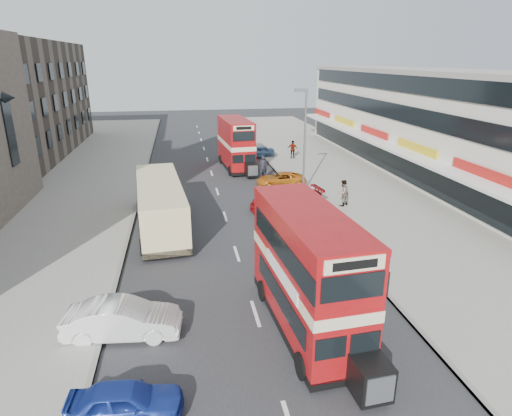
{
  "coord_description": "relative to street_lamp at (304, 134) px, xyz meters",
  "views": [
    {
      "loc": [
        -2.7,
        -13.5,
        10.15
      ],
      "look_at": [
        0.74,
        6.05,
        3.29
      ],
      "focal_mm": 30.3,
      "sensor_mm": 36.0,
      "label": 1
    }
  ],
  "objects": [
    {
      "name": "kerb_right",
      "position": [
        -0.42,
        2.0,
        -4.71
      ],
      "size": [
        0.2,
        90.0,
        0.16
      ],
      "primitive_type": "cube",
      "color": "gray",
      "rests_on": "ground"
    },
    {
      "name": "car_right_a",
      "position": [
        -2.11,
        -3.29,
        -4.03
      ],
      "size": [
        5.45,
        2.81,
        1.51
      ],
      "primitive_type": "imported",
      "rotation": [
        0.0,
        0.0,
        -1.43
      ],
      "color": "#A91015",
      "rests_on": "ground"
    },
    {
      "name": "pavement_right",
      "position": [
        5.48,
        2.0,
        -4.71
      ],
      "size": [
        12.0,
        90.0,
        0.15
      ],
      "primitive_type": "cube",
      "color": "gray",
      "rests_on": "ground"
    },
    {
      "name": "road_surface",
      "position": [
        -6.52,
        2.0,
        -4.78
      ],
      "size": [
        12.0,
        90.0,
        0.01
      ],
      "primitive_type": "cube",
      "color": "#28282B",
      "rests_on": "ground"
    },
    {
      "name": "pedestrian_near",
      "position": [
        2.0,
        -3.55,
        -3.67
      ],
      "size": [
        0.86,
        0.77,
        1.93
      ],
      "primitive_type": "imported",
      "rotation": [
        0.0,
        0.0,
        3.67
      ],
      "color": "gray",
      "rests_on": "pavement_right"
    },
    {
      "name": "cyclist",
      "position": [
        -2.22,
        4.6,
        -4.04
      ],
      "size": [
        0.68,
        1.84,
        2.22
      ],
      "rotation": [
        0.0,
        0.0,
        0.0
      ],
      "color": "gray",
      "rests_on": "ground"
    },
    {
      "name": "car_left_front",
      "position": [
        -11.79,
        -16.62,
        -4.06
      ],
      "size": [
        4.53,
        1.99,
        1.45
      ],
      "primitive_type": "imported",
      "rotation": [
        0.0,
        0.0,
        1.46
      ],
      "color": "white",
      "rests_on": "ground"
    },
    {
      "name": "car_right_c",
      "position": [
        -1.06,
        14.03,
        -4.16
      ],
      "size": [
        3.8,
        1.87,
        1.24
      ],
      "primitive_type": "imported",
      "rotation": [
        0.0,
        0.0,
        -1.46
      ],
      "color": "#5983B2",
      "rests_on": "ground"
    },
    {
      "name": "street_lamp",
      "position": [
        0.0,
        0.0,
        0.0
      ],
      "size": [
        1.0,
        0.2,
        8.12
      ],
      "color": "slate",
      "rests_on": "ground"
    },
    {
      "name": "bus_main",
      "position": [
        -4.71,
        -17.29,
        -2.31
      ],
      "size": [
        2.91,
        8.6,
        4.71
      ],
      "rotation": [
        0.0,
        0.0,
        3.21
      ],
      "color": "black",
      "rests_on": "ground"
    },
    {
      "name": "car_left_near",
      "position": [
        -11.27,
        -20.82,
        -4.2
      ],
      "size": [
        3.49,
        1.58,
        1.16
      ],
      "primitive_type": "imported",
      "rotation": [
        0.0,
        0.0,
        1.51
      ],
      "color": "navy",
      "rests_on": "ground"
    },
    {
      "name": "bus_second",
      "position": [
        -3.98,
        9.56,
        -2.36
      ],
      "size": [
        2.87,
        8.43,
        4.61
      ],
      "rotation": [
        0.0,
        0.0,
        3.22
      ],
      "color": "black",
      "rests_on": "ground"
    },
    {
      "name": "car_right_b",
      "position": [
        -1.1,
        2.77,
        -4.22
      ],
      "size": [
        4.15,
        2.01,
        1.14
      ],
      "primitive_type": "imported",
      "rotation": [
        0.0,
        0.0,
        -1.54
      ],
      "color": "#CC6D14",
      "rests_on": "ground"
    },
    {
      "name": "commercial_row",
      "position": [
        13.42,
        4.0,
        -0.09
      ],
      "size": [
        9.9,
        46.2,
        9.3
      ],
      "color": "beige",
      "rests_on": "ground"
    },
    {
      "name": "kerb_left",
      "position": [
        -12.62,
        2.0,
        -4.71
      ],
      "size": [
        0.2,
        90.0,
        0.16
      ],
      "primitive_type": "cube",
      "color": "gray",
      "rests_on": "ground"
    },
    {
      "name": "coach",
      "position": [
        -10.7,
        -5.23,
        -3.16
      ],
      "size": [
        3.56,
        10.57,
        2.75
      ],
      "rotation": [
        0.0,
        0.0,
        0.09
      ],
      "color": "black",
      "rests_on": "ground"
    },
    {
      "name": "ground",
      "position": [
        -6.52,
        -18.0,
        -4.78
      ],
      "size": [
        160.0,
        160.0,
        0.0
      ],
      "primitive_type": "plane",
      "color": "#28282B",
      "rests_on": "ground"
    },
    {
      "name": "pedestrian_far",
      "position": [
        2.45,
        12.47,
        -3.7
      ],
      "size": [
        1.14,
        0.58,
        1.87
      ],
      "primitive_type": "imported",
      "rotation": [
        0.0,
        0.0,
        -0.11
      ],
      "color": "gray",
      "rests_on": "pavement_right"
    },
    {
      "name": "pavement_left",
      "position": [
        -18.52,
        2.0,
        -4.71
      ],
      "size": [
        12.0,
        90.0,
        0.15
      ],
      "primitive_type": "cube",
      "color": "gray",
      "rests_on": "ground"
    }
  ]
}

